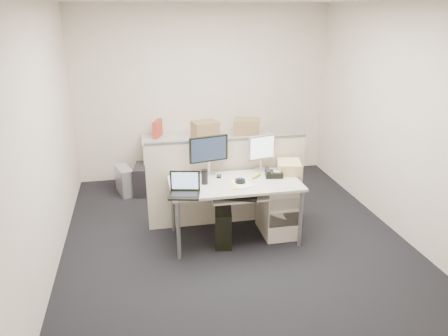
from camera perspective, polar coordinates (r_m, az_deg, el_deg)
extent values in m
cube|color=black|center=(5.35, 1.37, -9.17)|extent=(4.00, 4.50, 0.01)
cube|color=silver|center=(6.99, -2.71, 9.73)|extent=(4.00, 0.02, 2.70)
cube|color=silver|center=(2.82, 11.93, -6.95)|extent=(4.00, 0.02, 2.70)
cube|color=silver|center=(4.80, -22.47, 3.35)|extent=(0.02, 4.50, 2.70)
cube|color=silver|center=(5.62, 21.91, 5.71)|extent=(0.02, 4.50, 2.70)
cube|color=beige|center=(5.03, 1.44, -2.01)|extent=(1.50, 0.75, 0.03)
cylinder|color=slate|center=(4.80, -5.97, -8.12)|extent=(0.04, 0.04, 0.70)
cylinder|color=slate|center=(5.38, -6.69, -4.88)|extent=(0.04, 0.04, 0.70)
cylinder|color=slate|center=(5.10, 9.98, -6.53)|extent=(0.04, 0.04, 0.70)
cylinder|color=slate|center=(5.65, 7.62, -3.66)|extent=(0.04, 0.04, 0.70)
cube|color=beige|center=(4.91, 1.90, -3.81)|extent=(0.62, 0.32, 0.02)
cube|color=beige|center=(5.38, 7.03, -5.20)|extent=(0.40, 0.55, 0.65)
cube|color=beige|center=(5.50, 0.39, -1.88)|extent=(2.00, 0.06, 1.10)
cube|color=beige|center=(6.93, -2.16, 1.19)|extent=(2.00, 0.60, 0.72)
cube|color=black|center=(5.19, -2.02, 1.68)|extent=(0.50, 0.27, 0.48)
cube|color=#B7B7BC|center=(5.34, 4.88, 1.93)|extent=(0.39, 0.26, 0.44)
cube|color=black|center=(4.63, -5.26, -2.30)|extent=(0.37, 0.31, 0.24)
cylinder|color=black|center=(4.98, 2.14, -1.77)|extent=(0.16, 0.16, 0.05)
cube|color=black|center=(5.21, 6.52, -0.78)|extent=(0.23, 0.20, 0.06)
cube|color=white|center=(4.97, 2.37, -2.07)|extent=(0.26, 0.30, 0.01)
cube|color=yellow|center=(4.85, 1.35, -2.61)|extent=(0.08, 0.08, 0.01)
cylinder|color=black|center=(4.95, -2.55, -1.23)|extent=(0.09, 0.09, 0.16)
ellipsoid|color=yellow|center=(5.18, 4.22, -0.99)|extent=(0.17, 0.16, 0.04)
cube|color=black|center=(5.18, -0.67, -1.09)|extent=(0.08, 0.11, 0.01)
cube|color=tan|center=(5.38, 8.46, 0.18)|extent=(0.35, 0.40, 0.13)
cube|color=black|center=(4.85, 1.44, -3.78)|extent=(0.53, 0.33, 0.03)
cube|color=black|center=(5.17, -0.11, -7.45)|extent=(0.27, 0.49, 0.43)
cube|color=black|center=(6.62, -10.71, -1.45)|extent=(0.25, 0.48, 0.43)
cube|color=#B7B7BC|center=(6.65, -12.86, -1.60)|extent=(0.29, 0.47, 0.41)
cube|color=tan|center=(6.66, -2.47, 4.91)|extent=(0.43, 0.36, 0.28)
cube|color=tan|center=(6.79, 2.97, 5.21)|extent=(0.47, 0.41, 0.29)
cube|color=#AD3524|center=(6.81, -8.67, 5.01)|extent=(0.17, 0.31, 0.28)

